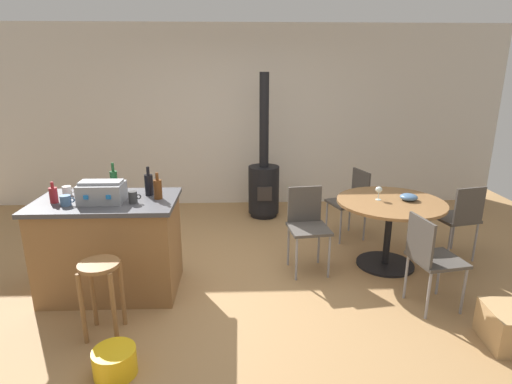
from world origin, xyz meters
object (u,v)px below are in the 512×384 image
object	(u,v)px
bottle_1	(53,195)
plastic_bucket	(115,362)
kitchen_island	(111,246)
bottle_2	(149,184)
bottle_0	(158,189)
wine_glass	(379,190)
folding_chair_near	(431,255)
cup_2	(67,191)
folding_chair_left	(352,199)
folding_chair_right	(307,222)
serving_bowl	(409,197)
wooden_stool	(101,283)
wood_stove	(264,182)
cup_3	(66,200)
dining_table	(389,216)
toolbox	(102,192)
cup_1	(133,197)
cup_0	(95,189)
bottle_3	(114,181)
folding_chair_far	(459,216)

from	to	relation	value
bottle_1	plastic_bucket	xyz separation A→B (m)	(0.76, -1.10, -0.89)
kitchen_island	bottle_2	xyz separation A→B (m)	(0.37, 0.13, 0.56)
bottle_0	plastic_bucket	size ratio (longest dim) A/B	0.81
wine_glass	folding_chair_near	bearing A→B (deg)	-77.27
bottle_2	cup_2	xyz separation A→B (m)	(-0.77, 0.03, -0.06)
kitchen_island	folding_chair_left	size ratio (longest dim) A/B	1.48
folding_chair_right	bottle_1	world-z (taller)	bottle_1
bottle_0	serving_bowl	bearing A→B (deg)	9.43
wooden_stool	folding_chair_left	bearing A→B (deg)	37.91
wood_stove	cup_3	bearing A→B (deg)	-129.87
dining_table	folding_chair_near	bearing A→B (deg)	-85.00
folding_chair_right	cup_3	bearing A→B (deg)	-166.35
wine_glass	wooden_stool	bearing A→B (deg)	-155.58
toolbox	cup_1	xyz separation A→B (m)	(0.28, -0.04, -0.04)
cup_0	bottle_3	bearing A→B (deg)	8.34
wooden_stool	bottle_0	xyz separation A→B (m)	(0.34, 0.71, 0.56)
folding_chair_far	cup_1	size ratio (longest dim) A/B	7.75
bottle_1	bottle_2	world-z (taller)	bottle_2
toolbox	folding_chair_far	bearing A→B (deg)	9.47
wood_stove	plastic_bucket	bearing A→B (deg)	-110.70
folding_chair_right	plastic_bucket	distance (m)	2.25
kitchen_island	bottle_1	size ratio (longest dim) A/B	6.69
dining_table	cup_1	world-z (taller)	cup_1
dining_table	cup_1	xyz separation A→B (m)	(-2.51, -0.53, 0.40)
folding_chair_right	bottle_0	bearing A→B (deg)	-165.74
serving_bowl	plastic_bucket	world-z (taller)	serving_bowl
bottle_1	cup_0	distance (m)	0.38
wood_stove	kitchen_island	bearing A→B (deg)	-127.11
wooden_stool	toolbox	size ratio (longest dim) A/B	1.63
folding_chair_far	cup_2	distance (m)	4.05
cup_2	wine_glass	distance (m)	3.09
cup_2	plastic_bucket	world-z (taller)	cup_2
folding_chair_left	toolbox	distance (m)	2.96
wood_stove	bottle_2	distance (m)	2.32
serving_bowl	folding_chair_far	bearing A→B (deg)	9.30
cup_0	serving_bowl	xyz separation A→B (m)	(3.14, 0.24, -0.19)
bottle_3	plastic_bucket	distance (m)	1.70
bottle_3	folding_chair_right	bearing A→B (deg)	4.97
folding_chair_left	cup_2	bearing A→B (deg)	-160.31
cup_3	serving_bowl	bearing A→B (deg)	10.15
bottle_2	cup_0	size ratio (longest dim) A/B	2.30
folding_chair_left	cup_0	xyz separation A→B (m)	(-2.76, -1.05, 0.45)
kitchen_island	folding_chair_far	xyz separation A→B (m)	(3.61, 0.54, 0.05)
cup_0	wine_glass	distance (m)	2.84
folding_chair_right	cup_2	distance (m)	2.37
bottle_1	serving_bowl	world-z (taller)	bottle_1
bottle_1	folding_chair_right	bearing A→B (deg)	10.92
cup_3	serving_bowl	distance (m)	3.33
folding_chair_right	serving_bowl	xyz separation A→B (m)	(1.07, 0.05, 0.25)
folding_chair_near	plastic_bucket	world-z (taller)	folding_chair_near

